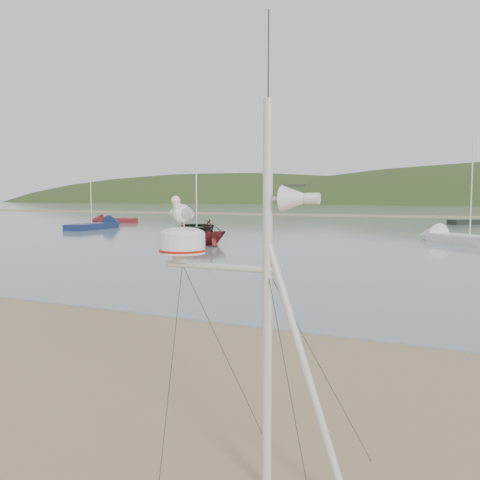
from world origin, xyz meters
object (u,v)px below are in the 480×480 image
at_px(sailboat_white_near, 446,237).
at_px(mast_rig, 260,379).
at_px(sailboat_blue_near, 105,225).
at_px(dinghy_red_far, 107,220).
at_px(boat_red, 207,221).
at_px(boat_dark, 196,198).

bearing_deg(sailboat_white_near, mast_rig, -90.41).
height_order(sailboat_white_near, sailboat_blue_near, sailboat_blue_near).
distance_m(mast_rig, sailboat_blue_near, 42.61).
distance_m(sailboat_white_near, dinghy_red_far, 36.07).
bearing_deg(sailboat_blue_near, boat_red, -33.10).
height_order(mast_rig, sailboat_blue_near, sailboat_blue_near).
bearing_deg(boat_red, boat_dark, 148.27).
xyz_separation_m(boat_dark, sailboat_white_near, (16.69, 2.22, -2.46)).
bearing_deg(sailboat_blue_near, mast_rig, -48.28).
bearing_deg(boat_red, dinghy_red_far, 164.77).
bearing_deg(boat_dark, mast_rig, -90.70).
bearing_deg(mast_rig, boat_dark, 120.83).
bearing_deg(dinghy_red_far, boat_dark, -33.67).
height_order(boat_dark, boat_red, boat_dark).
relative_size(mast_rig, dinghy_red_far, 0.81).
height_order(sailboat_white_near, dinghy_red_far, sailboat_white_near).
height_order(mast_rig, boat_red, mast_rig).
distance_m(mast_rig, boat_red, 24.51).
xyz_separation_m(sailboat_white_near, dinghy_red_far, (-34.72, 9.79, -0.01)).
relative_size(mast_rig, boat_dark, 0.83).
xyz_separation_m(boat_red, sailboat_blue_near, (-16.16, 10.54, -1.13)).
bearing_deg(sailboat_blue_near, boat_dark, -19.44).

